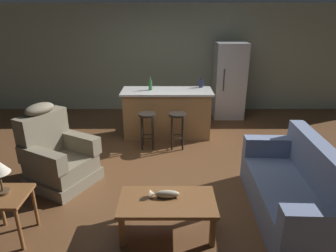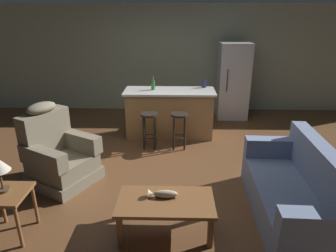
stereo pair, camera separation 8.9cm
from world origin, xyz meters
TOP-DOWN VIEW (x-y plane):
  - ground_plane at (0.00, 0.00)m, footprint 12.00×12.00m
  - back_wall at (0.00, 3.12)m, footprint 12.00×0.05m
  - coffee_table at (0.01, -1.58)m, footprint 1.10×0.60m
  - fish_figurine at (-0.02, -1.52)m, footprint 0.34×0.10m
  - couch at (1.60, -1.29)m, footprint 0.91×1.93m
  - recliner_near_lamp at (-1.62, -0.49)m, footprint 1.14×1.14m
  - end_table at (-1.75, -1.68)m, footprint 0.48×0.48m
  - kitchen_island at (0.00, 1.35)m, footprint 1.80×0.70m
  - bar_stool_left at (-0.36, 0.72)m, footprint 0.32×0.32m
  - bar_stool_right at (0.19, 0.72)m, footprint 0.32×0.32m
  - refrigerator at (1.47, 2.55)m, footprint 0.70×0.69m
  - bottle_tall_green at (0.70, 1.61)m, footprint 0.09×0.09m
  - bottle_short_amber at (-0.33, 1.39)m, footprint 0.07×0.07m

SIDE VIEW (x-z plane):
  - ground_plane at x=0.00m, z-range 0.00..0.00m
  - couch at x=1.60m, z-range -0.13..0.81m
  - coffee_table at x=0.01m, z-range 0.15..0.57m
  - recliner_near_lamp at x=-1.62m, z-range -0.18..1.02m
  - end_table at x=-1.75m, z-range 0.18..0.74m
  - fish_figurine at x=-0.02m, z-range 0.41..0.51m
  - bar_stool_left at x=-0.36m, z-range 0.13..0.81m
  - bar_stool_right at x=0.19m, z-range 0.13..0.81m
  - kitchen_island at x=0.00m, z-range 0.00..0.95m
  - refrigerator at x=1.47m, z-range 0.00..1.76m
  - bottle_tall_green at x=0.70m, z-range 0.92..1.14m
  - bottle_short_amber at x=-0.33m, z-range 0.92..1.18m
  - back_wall at x=0.00m, z-range 0.00..2.60m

